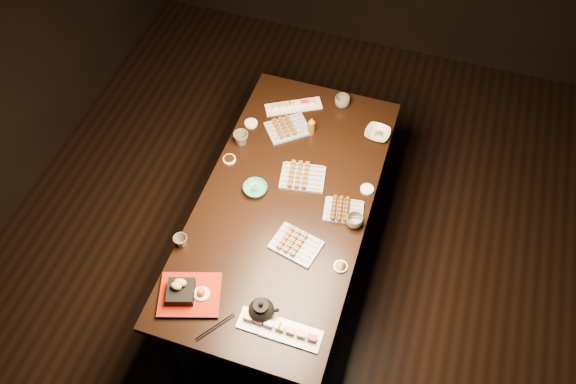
# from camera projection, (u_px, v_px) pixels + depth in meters

# --- Properties ---
(ground) EXTENTS (5.00, 5.00, 0.00)m
(ground) POSITION_uv_depth(u_px,v_px,m) (286.00, 295.00, 3.52)
(ground) COLOR black
(ground) RESTS_ON ground
(dining_table) EXTENTS (0.99, 1.84, 0.75)m
(dining_table) POSITION_uv_depth(u_px,v_px,m) (285.00, 237.00, 3.33)
(dining_table) COLOR black
(dining_table) RESTS_ON ground
(sushi_platter_near) EXTENTS (0.40, 0.12, 0.05)m
(sushi_platter_near) POSITION_uv_depth(u_px,v_px,m) (280.00, 328.00, 2.59)
(sushi_platter_near) COLOR white
(sushi_platter_near) RESTS_ON dining_table
(sushi_platter_far) EXTENTS (0.35, 0.25, 0.04)m
(sushi_platter_far) POSITION_uv_depth(u_px,v_px,m) (293.00, 105.00, 3.41)
(sushi_platter_far) COLOR white
(sushi_platter_far) RESTS_ON dining_table
(yakitori_plate_center) EXTENTS (0.27, 0.21, 0.06)m
(yakitori_plate_center) POSITION_uv_depth(u_px,v_px,m) (303.00, 175.00, 3.09)
(yakitori_plate_center) COLOR #828EB6
(yakitori_plate_center) RESTS_ON dining_table
(yakitori_plate_right) EXTENTS (0.27, 0.22, 0.06)m
(yakitori_plate_right) POSITION_uv_depth(u_px,v_px,m) (296.00, 243.00, 2.84)
(yakitori_plate_right) COLOR #828EB6
(yakitori_plate_right) RESTS_ON dining_table
(yakitori_plate_left) EXTENTS (0.30, 0.29, 0.06)m
(yakitori_plate_left) POSITION_uv_depth(u_px,v_px,m) (288.00, 126.00, 3.29)
(yakitori_plate_left) COLOR #828EB6
(yakitori_plate_left) RESTS_ON dining_table
(tsukune_plate) EXTENTS (0.23, 0.18, 0.05)m
(tsukune_plate) POSITION_uv_depth(u_px,v_px,m) (344.00, 209.00, 2.96)
(tsukune_plate) COLOR #828EB6
(tsukune_plate) RESTS_ON dining_table
(edamame_bowl_green) EXTENTS (0.15, 0.15, 0.04)m
(edamame_bowl_green) POSITION_uv_depth(u_px,v_px,m) (255.00, 189.00, 3.04)
(edamame_bowl_green) COLOR teal
(edamame_bowl_green) RESTS_ON dining_table
(edamame_bowl_cream) EXTENTS (0.16, 0.16, 0.04)m
(edamame_bowl_cream) POSITION_uv_depth(u_px,v_px,m) (377.00, 134.00, 3.28)
(edamame_bowl_cream) COLOR beige
(edamame_bowl_cream) RESTS_ON dining_table
(tempura_tray) EXTENTS (0.35, 0.31, 0.11)m
(tempura_tray) POSITION_uv_depth(u_px,v_px,m) (189.00, 291.00, 2.66)
(tempura_tray) COLOR black
(tempura_tray) RESTS_ON dining_table
(teacup_near_left) EXTENTS (0.08, 0.08, 0.07)m
(teacup_near_left) POSITION_uv_depth(u_px,v_px,m) (181.00, 241.00, 2.84)
(teacup_near_left) COLOR brown
(teacup_near_left) RESTS_ON dining_table
(teacup_mid_right) EXTENTS (0.12, 0.12, 0.07)m
(teacup_mid_right) POSITION_uv_depth(u_px,v_px,m) (355.00, 221.00, 2.91)
(teacup_mid_right) COLOR brown
(teacup_mid_right) RESTS_ON dining_table
(teacup_far_left) EXTENTS (0.09, 0.09, 0.08)m
(teacup_far_left) POSITION_uv_depth(u_px,v_px,m) (241.00, 138.00, 3.23)
(teacup_far_left) COLOR brown
(teacup_far_left) RESTS_ON dining_table
(teacup_far_right) EXTENTS (0.10, 0.10, 0.07)m
(teacup_far_right) POSITION_uv_depth(u_px,v_px,m) (342.00, 102.00, 3.40)
(teacup_far_right) COLOR brown
(teacup_far_right) RESTS_ON dining_table
(teapot) EXTENTS (0.17, 0.17, 0.12)m
(teapot) POSITION_uv_depth(u_px,v_px,m) (261.00, 309.00, 2.60)
(teapot) COLOR black
(teapot) RESTS_ON dining_table
(condiment_bottle) EXTENTS (0.04, 0.04, 0.13)m
(condiment_bottle) POSITION_uv_depth(u_px,v_px,m) (311.00, 126.00, 3.25)
(condiment_bottle) COLOR #643A0D
(condiment_bottle) RESTS_ON dining_table
(sauce_dish_west) EXTENTS (0.08, 0.08, 0.01)m
(sauce_dish_west) POSITION_uv_depth(u_px,v_px,m) (229.00, 159.00, 3.18)
(sauce_dish_west) COLOR white
(sauce_dish_west) RESTS_ON dining_table
(sauce_dish_east) EXTENTS (0.08, 0.08, 0.01)m
(sauce_dish_east) POSITION_uv_depth(u_px,v_px,m) (367.00, 189.00, 3.06)
(sauce_dish_east) COLOR white
(sauce_dish_east) RESTS_ON dining_table
(sauce_dish_se) EXTENTS (0.09, 0.09, 0.01)m
(sauce_dish_se) POSITION_uv_depth(u_px,v_px,m) (340.00, 267.00, 2.79)
(sauce_dish_se) COLOR white
(sauce_dish_se) RESTS_ON dining_table
(sauce_dish_nw) EXTENTS (0.08, 0.08, 0.01)m
(sauce_dish_nw) POSITION_uv_depth(u_px,v_px,m) (251.00, 123.00, 3.34)
(sauce_dish_nw) COLOR white
(sauce_dish_nw) RESTS_ON dining_table
(chopsticks_near) EXTENTS (0.14, 0.18, 0.01)m
(chopsticks_near) POSITION_uv_depth(u_px,v_px,m) (215.00, 327.00, 2.61)
(chopsticks_near) COLOR black
(chopsticks_near) RESTS_ON dining_table
(chopsticks_se) EXTENTS (0.21, 0.02, 0.01)m
(chopsticks_se) POSITION_uv_depth(u_px,v_px,m) (279.00, 341.00, 2.57)
(chopsticks_se) COLOR black
(chopsticks_se) RESTS_ON dining_table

